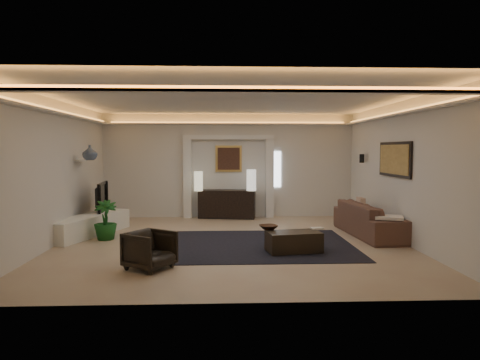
{
  "coord_description": "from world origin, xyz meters",
  "views": [
    {
      "loc": [
        -0.19,
        -8.8,
        1.91
      ],
      "look_at": [
        0.2,
        0.6,
        1.25
      ],
      "focal_mm": 32.69,
      "sensor_mm": 36.0,
      "label": 1
    }
  ],
  "objects_px": {
    "console": "(227,204)",
    "armchair": "(150,250)",
    "coffee_table": "(294,241)",
    "sofa": "(373,219)"
  },
  "relations": [
    {
      "from": "sofa",
      "to": "armchair",
      "type": "distance_m",
      "value": 5.16
    },
    {
      "from": "coffee_table",
      "to": "armchair",
      "type": "distance_m",
      "value": 2.68
    },
    {
      "from": "sofa",
      "to": "coffee_table",
      "type": "relative_size",
      "value": 2.53
    },
    {
      "from": "console",
      "to": "coffee_table",
      "type": "relative_size",
      "value": 1.58
    },
    {
      "from": "coffee_table",
      "to": "armchair",
      "type": "xyz_separation_m",
      "value": [
        -2.48,
        -1.01,
        0.1
      ]
    },
    {
      "from": "console",
      "to": "sofa",
      "type": "xyz_separation_m",
      "value": [
        3.2,
        -2.59,
        -0.04
      ]
    },
    {
      "from": "coffee_table",
      "to": "armchair",
      "type": "bearing_deg",
      "value": -167.41
    },
    {
      "from": "console",
      "to": "sofa",
      "type": "height_order",
      "value": "console"
    },
    {
      "from": "coffee_table",
      "to": "armchair",
      "type": "relative_size",
      "value": 1.46
    },
    {
      "from": "console",
      "to": "armchair",
      "type": "height_order",
      "value": "console"
    }
  ]
}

